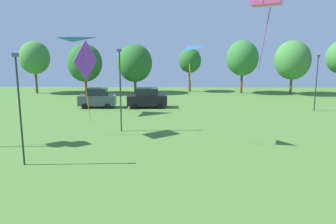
# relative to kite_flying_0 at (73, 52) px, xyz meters

# --- Properties ---
(kite_flying_0) EXTENTS (3.66, 3.30, 0.52)m
(kite_flying_0) POSITION_rel_kite_flying_0_xyz_m (0.00, 0.00, 0.00)
(kite_flying_0) COLOR blue
(kite_flying_3) EXTENTS (1.60, 1.71, 2.00)m
(kite_flying_3) POSITION_rel_kite_flying_0_xyz_m (11.69, -12.59, -0.07)
(kite_flying_3) COLOR blue
(kite_flying_7) EXTENTS (1.15, 3.13, 6.67)m
(kite_flying_7) POSITION_rel_kite_flying_0_xyz_m (3.77, -9.60, -0.52)
(kite_flying_7) COLOR purple
(parked_car_leftmost) EXTENTS (4.33, 2.15, 2.29)m
(parked_car_leftmost) POSITION_rel_kite_flying_0_xyz_m (1.83, 2.71, -5.40)
(parked_car_leftmost) COLOR #4C5156
(parked_car_leftmost) RESTS_ON ground
(parked_car_second_from_left) EXTENTS (4.79, 2.42, 2.29)m
(parked_car_second_from_left) POSITION_rel_kite_flying_0_xyz_m (7.66, 2.82, -5.39)
(parked_car_second_from_left) COLOR black
(parked_car_second_from_left) RESTS_ON ground
(light_post_0) EXTENTS (0.36, 0.20, 6.23)m
(light_post_0) POSITION_rel_kite_flying_0_xyz_m (26.59, 1.22, -3.02)
(light_post_0) COLOR #2D2D33
(light_post_0) RESTS_ON ground
(light_post_2) EXTENTS (0.36, 0.20, 7.04)m
(light_post_2) POSITION_rel_kite_flying_0_xyz_m (1.37, -16.92, -2.60)
(light_post_2) COLOR #2D2D33
(light_post_2) RESTS_ON ground
(light_post_3) EXTENTS (0.36, 0.20, 7.08)m
(light_post_3) POSITION_rel_kite_flying_0_xyz_m (6.28, -8.24, -2.58)
(light_post_3) COLOR #2D2D33
(light_post_3) RESTS_ON ground
(treeline_tree_0) EXTENTS (4.41, 4.41, 7.71)m
(treeline_tree_0) POSITION_rel_kite_flying_0_xyz_m (-9.71, 14.13, -1.27)
(treeline_tree_0) COLOR brown
(treeline_tree_0) RESTS_ON ground
(treeline_tree_1) EXTENTS (5.01, 5.01, 7.30)m
(treeline_tree_1) POSITION_rel_kite_flying_0_xyz_m (-2.20, 13.69, -1.99)
(treeline_tree_1) COLOR brown
(treeline_tree_1) RESTS_ON ground
(treeline_tree_2) EXTENTS (5.09, 5.09, 7.27)m
(treeline_tree_2) POSITION_rel_kite_flying_0_xyz_m (5.03, 14.51, -2.06)
(treeline_tree_2) COLOR brown
(treeline_tree_2) RESTS_ON ground
(treeline_tree_3) EXTENTS (3.40, 3.40, 6.63)m
(treeline_tree_3) POSITION_rel_kite_flying_0_xyz_m (13.23, 16.27, -1.80)
(treeline_tree_3) COLOR brown
(treeline_tree_3) RESTS_ON ground
(treeline_tree_4) EXTENTS (4.70, 4.70, 7.81)m
(treeline_tree_4) POSITION_rel_kite_flying_0_xyz_m (20.88, 14.72, -1.32)
(treeline_tree_4) COLOR brown
(treeline_tree_4) RESTS_ON ground
(treeline_tree_5) EXTENTS (5.14, 5.14, 7.82)m
(treeline_tree_5) POSITION_rel_kite_flying_0_xyz_m (27.90, 13.68, -1.55)
(treeline_tree_5) COLOR brown
(treeline_tree_5) RESTS_ON ground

